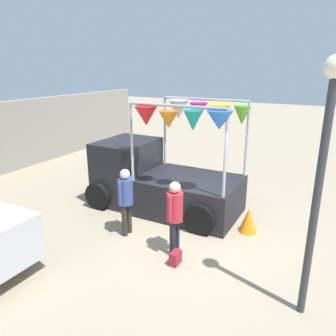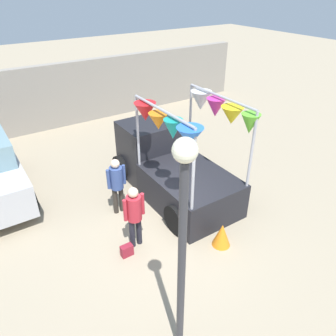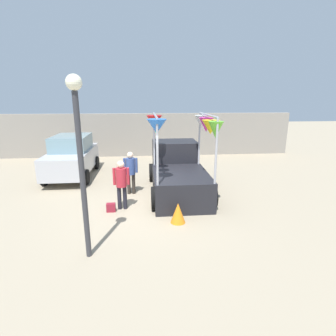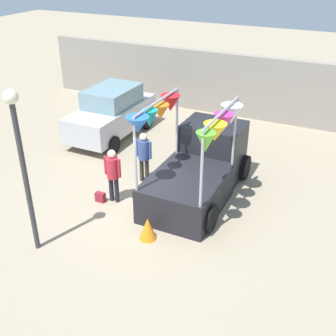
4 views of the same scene
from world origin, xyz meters
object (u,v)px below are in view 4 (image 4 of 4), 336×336
at_px(vendor_truck, 201,164).
at_px(parked_car, 112,113).
at_px(person_customer, 113,171).
at_px(street_lamp, 21,152).
at_px(person_vendor, 144,153).
at_px(handbag, 100,197).
at_px(folded_kite_bundle_tangerine, 148,228).

height_order(vendor_truck, parked_car, vendor_truck).
height_order(person_customer, street_lamp, street_lamp).
height_order(person_vendor, handbag, person_vendor).
xyz_separation_m(vendor_truck, folded_kite_bundle_tangerine, (-0.32, -2.69, -0.62)).
xyz_separation_m(parked_car, street_lamp, (1.98, -6.55, 1.65)).
bearing_deg(folded_kite_bundle_tangerine, handbag, 155.50).
bearing_deg(person_customer, folded_kite_bundle_tangerine, -33.76).
xyz_separation_m(vendor_truck, street_lamp, (-2.58, -4.16, 1.67)).
height_order(vendor_truck, handbag, vendor_truck).
height_order(vendor_truck, folded_kite_bundle_tangerine, vendor_truck).
bearing_deg(handbag, person_customer, 29.74).
bearing_deg(person_vendor, folded_kite_bundle_tangerine, -59.81).
xyz_separation_m(parked_car, person_vendor, (2.78, -2.56, 0.03)).
height_order(handbag, street_lamp, street_lamp).
xyz_separation_m(vendor_truck, person_customer, (-2.01, -1.56, 0.05)).
distance_m(person_vendor, handbag, 1.88).
bearing_deg(street_lamp, handbag, 84.84).
distance_m(person_vendor, street_lamp, 4.38).
bearing_deg(vendor_truck, person_customer, -142.20).
bearing_deg(person_customer, street_lamp, -102.28).
bearing_deg(person_vendor, street_lamp, -101.27).
relative_size(person_customer, street_lamp, 0.41).
xyz_separation_m(person_vendor, folded_kite_bundle_tangerine, (1.46, -2.51, -0.67)).
bearing_deg(person_customer, handbag, -150.26).
distance_m(vendor_truck, handbag, 3.04).
relative_size(vendor_truck, street_lamp, 1.05).
distance_m(person_vendor, folded_kite_bundle_tangerine, 2.98).
bearing_deg(street_lamp, folded_kite_bundle_tangerine, 33.21).
bearing_deg(vendor_truck, handbag, -143.30).
relative_size(person_customer, handbag, 5.79).
height_order(street_lamp, folded_kite_bundle_tangerine, street_lamp).
height_order(parked_car, person_vendor, parked_car).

